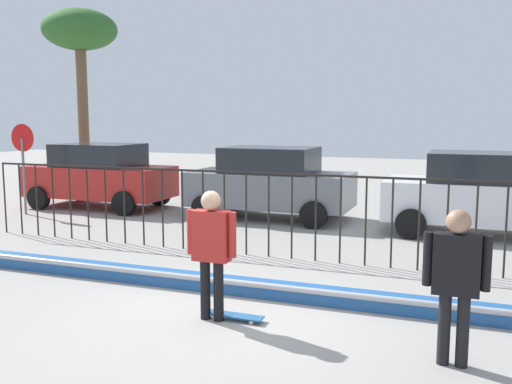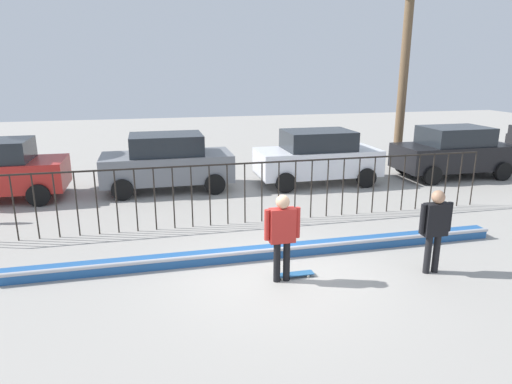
# 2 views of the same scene
# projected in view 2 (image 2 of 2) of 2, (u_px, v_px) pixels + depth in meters

# --- Properties ---
(ground_plane) EXTENTS (60.00, 60.00, 0.00)m
(ground_plane) POSITION_uv_depth(u_px,v_px,m) (279.00, 275.00, 9.14)
(ground_plane) COLOR #9E9991
(bowl_coping_ledge) EXTENTS (11.00, 0.40, 0.27)m
(bowl_coping_ledge) POSITION_uv_depth(u_px,v_px,m) (267.00, 252.00, 9.97)
(bowl_coping_ledge) COLOR #235699
(bowl_coping_ledge) RESTS_ON ground
(perimeter_fence) EXTENTS (14.04, 0.04, 1.65)m
(perimeter_fence) POSITION_uv_depth(u_px,v_px,m) (245.00, 186.00, 11.93)
(perimeter_fence) COLOR black
(perimeter_fence) RESTS_ON ground
(skateboarder) EXTENTS (0.71, 0.27, 1.75)m
(skateboarder) POSITION_uv_depth(u_px,v_px,m) (282.00, 230.00, 8.61)
(skateboarder) COLOR black
(skateboarder) RESTS_ON ground
(skateboard) EXTENTS (0.80, 0.20, 0.07)m
(skateboard) POSITION_uv_depth(u_px,v_px,m) (294.00, 274.00, 9.03)
(skateboard) COLOR #26598C
(skateboard) RESTS_ON ground
(camera_operator) EXTENTS (0.70, 0.26, 1.74)m
(camera_operator) POSITION_uv_depth(u_px,v_px,m) (435.00, 224.00, 8.98)
(camera_operator) COLOR black
(camera_operator) RESTS_ON ground
(parked_car_gray) EXTENTS (4.30, 2.12, 1.90)m
(parked_car_gray) POSITION_uv_depth(u_px,v_px,m) (167.00, 162.00, 15.22)
(parked_car_gray) COLOR slate
(parked_car_gray) RESTS_ON ground
(parked_car_white) EXTENTS (4.30, 2.12, 1.90)m
(parked_car_white) POSITION_uv_depth(u_px,v_px,m) (317.00, 157.00, 16.08)
(parked_car_white) COLOR silver
(parked_car_white) RESTS_ON ground
(parked_car_black) EXTENTS (4.30, 2.12, 1.90)m
(parked_car_black) POSITION_uv_depth(u_px,v_px,m) (453.00, 151.00, 17.06)
(parked_car_black) COLOR black
(parked_car_black) RESTS_ON ground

